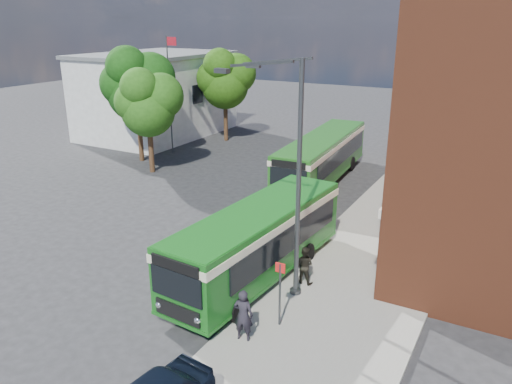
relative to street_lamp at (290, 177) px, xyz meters
The scene contains 14 objects.
ground 7.10m from the street_lamp, 157.54° to the left, with size 120.00×120.00×0.00m, color #252527.
pavement 11.27m from the street_lamp, 77.80° to the left, with size 6.00×48.00×0.15m, color gray.
kerb_line 11.12m from the street_lamp, 95.07° to the left, with size 0.12×48.00×0.01m, color beige.
white_building 30.38m from the street_lamp, 138.79° to the left, with size 9.40×13.40×7.30m.
flagpole 22.89m from the street_lamp, 139.05° to the left, with size 0.95×0.10×9.00m.
street_lamp is the anchor object (origin of this frame).
bus_stop_sign 4.02m from the street_lamp, 70.87° to the right, with size 0.35×0.08×2.52m.
bus_front 3.44m from the street_lamp, 159.68° to the left, with size 3.26×10.13×3.02m.
bus_rear 14.95m from the street_lamp, 106.80° to the left, with size 3.35×12.27×3.02m.
pedestrian_a 5.13m from the street_lamp, 88.55° to the right, with size 0.67×0.44×1.83m, color #232028.
pedestrian_b 3.97m from the street_lamp, 69.79° to the left, with size 0.76×0.59×1.56m, color black.
tree_left 18.40m from the street_lamp, 146.46° to the left, with size 4.29×4.08×7.24m.
tree_mid 21.71m from the street_lamp, 146.07° to the left, with size 5.02×4.77×8.47m.
tree_right 26.22m from the street_lamp, 127.45° to the left, with size 4.69×4.46×7.92m.
Camera 1 is at (12.11, -17.60, 10.25)m, focal length 35.00 mm.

